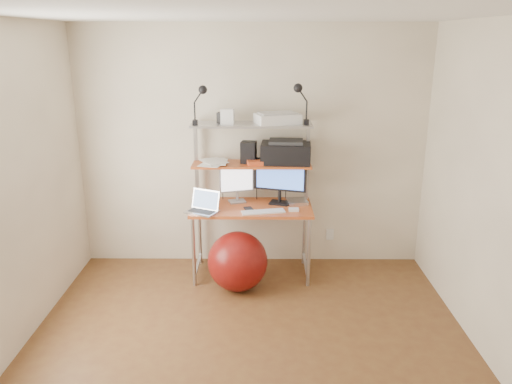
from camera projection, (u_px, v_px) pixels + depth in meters
room at (248, 204)px, 3.45m from camera, size 3.60×3.60×3.60m
computer_desk at (252, 184)px, 4.98m from camera, size 1.20×0.60×1.57m
wall_outlet at (330, 234)px, 5.43m from camera, size 0.08×0.01×0.12m
monitor_silver at (237, 181)px, 5.06m from camera, size 0.36×0.17×0.41m
monitor_black at (280, 177)px, 5.00m from camera, size 0.53×0.21×0.54m
laptop at (204, 207)px, 4.82m from camera, size 0.37×0.34×0.26m
keyboard at (263, 212)px, 4.81m from camera, size 0.43×0.20×0.01m
mouse at (294, 210)px, 4.84m from camera, size 0.10×0.06×0.03m
mac_mini at (297, 202)px, 5.06m from camera, size 0.23×0.23×0.04m
phone at (249, 209)px, 4.88m from camera, size 0.11×0.15×0.01m
printer at (286, 152)px, 4.97m from camera, size 0.51×0.37×0.23m
nas_cube at (249, 152)px, 4.98m from camera, size 0.17×0.17×0.21m
red_box at (256, 163)px, 4.90m from camera, size 0.18×0.14×0.05m
scanner at (277, 118)px, 4.85m from camera, size 0.47×0.38×0.11m
box_white at (227, 116)px, 4.81m from camera, size 0.13×0.11×0.15m
box_grey at (222, 118)px, 4.90m from camera, size 0.11×0.11×0.10m
clip_lamp_left at (201, 96)px, 4.70m from camera, size 0.15×0.08×0.37m
clip_lamp_right at (300, 95)px, 4.72m from camera, size 0.16×0.09×0.39m
exercise_ball at (238, 261)px, 4.80m from camera, size 0.58×0.58×0.58m
paper_stack at (214, 162)px, 4.98m from camera, size 0.33×0.40×0.02m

